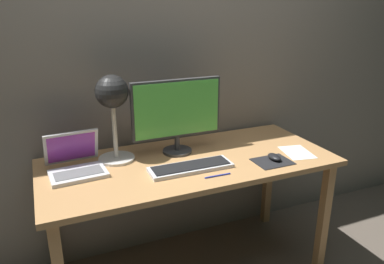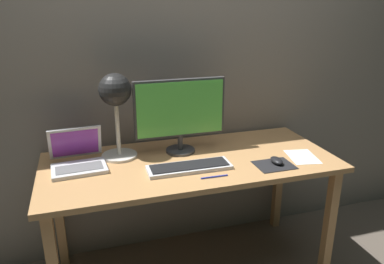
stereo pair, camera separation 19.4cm
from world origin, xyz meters
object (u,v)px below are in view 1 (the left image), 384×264
(laptop, at_px, (75,161))
(desk_lamp, at_px, (112,99))
(monitor, at_px, (177,112))
(keyboard_main, at_px, (191,167))
(pen, at_px, (218,176))
(mouse, at_px, (274,157))

(laptop, distance_m, desk_lamp, 0.37)
(monitor, relative_size, keyboard_main, 1.17)
(monitor, distance_m, desk_lamp, 0.36)
(laptop, relative_size, desk_lamp, 0.62)
(laptop, relative_size, pen, 2.08)
(monitor, height_order, laptop, monitor)
(desk_lamp, distance_m, pen, 0.67)
(monitor, distance_m, mouse, 0.59)
(monitor, height_order, mouse, monitor)
(desk_lamp, relative_size, pen, 3.38)
(monitor, xyz_separation_m, keyboard_main, (-0.02, -0.25, -0.23))
(monitor, xyz_separation_m, laptop, (-0.57, -0.03, -0.19))
(monitor, distance_m, pen, 0.45)
(monitor, relative_size, desk_lamp, 1.10)
(keyboard_main, distance_m, laptop, 0.59)
(mouse, bearing_deg, laptop, 164.33)
(keyboard_main, bearing_deg, mouse, -8.93)
(keyboard_main, distance_m, pen, 0.16)
(laptop, xyz_separation_m, pen, (0.64, -0.34, -0.05))
(pen, bearing_deg, keyboard_main, 125.05)
(laptop, relative_size, mouse, 3.03)
(monitor, relative_size, laptop, 1.78)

